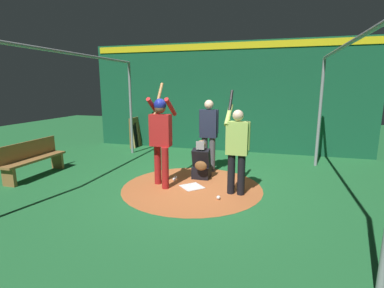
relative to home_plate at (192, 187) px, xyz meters
The scene contains 14 objects.
ground_plane 0.01m from the home_plate, ahead, with size 25.17×25.17×0.00m, color #216633.
dirt_circle 0.01m from the home_plate, ahead, with size 2.99×2.99×0.01m, color #B76033.
home_plate is the anchor object (origin of this frame).
batter 1.33m from the home_plate, 82.75° to the right, with size 0.68×0.49×2.21m.
catcher 0.75m from the home_plate, behind, with size 0.58×0.40×0.92m.
umpire 1.64m from the home_plate, behind, with size 0.23×0.49×1.80m.
visitor 1.36m from the home_plate, 83.12° to the left, with size 0.55×0.50×2.06m.
back_wall 4.24m from the home_plate, behind, with size 0.23×9.17×3.53m.
cage_frame 2.00m from the home_plate, ahead, with size 5.28×5.62×2.88m.
bat_rack 4.79m from the home_plate, 139.31° to the right, with size 0.94×0.19×1.05m.
bench 3.91m from the home_plate, 85.51° to the right, with size 1.70×0.36×0.85m.
baseball_0 0.85m from the home_plate, 52.48° to the left, with size 0.07×0.07×0.07m, color white.
baseball_1 0.67m from the home_plate, 129.12° to the right, with size 0.07×0.07×0.07m, color white.
baseball_2 0.58m from the home_plate, 119.27° to the right, with size 0.07×0.07×0.07m, color white.
Camera 1 is at (5.65, 1.63, 2.14)m, focal length 26.95 mm.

